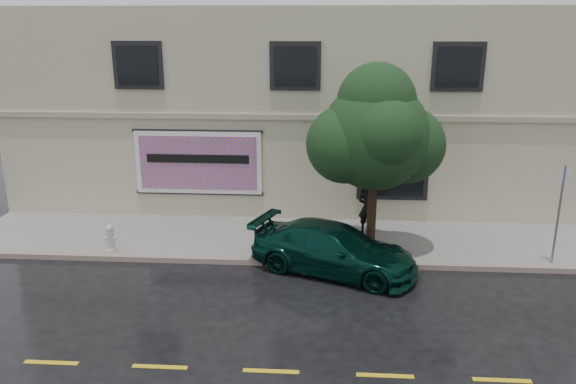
# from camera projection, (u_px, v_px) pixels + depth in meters

# --- Properties ---
(ground) EXTENTS (90.00, 90.00, 0.00)m
(ground) POSITION_uv_depth(u_px,v_px,m) (284.00, 289.00, 14.24)
(ground) COLOR black
(ground) RESTS_ON ground
(sidewalk) EXTENTS (20.00, 3.50, 0.15)m
(sidewalk) POSITION_uv_depth(u_px,v_px,m) (292.00, 239.00, 17.32)
(sidewalk) COLOR gray
(sidewalk) RESTS_ON ground
(curb) EXTENTS (20.00, 0.18, 0.16)m
(curb) POSITION_uv_depth(u_px,v_px,m) (288.00, 263.00, 15.65)
(curb) COLOR slate
(curb) RESTS_ON ground
(road_marking) EXTENTS (19.00, 0.12, 0.01)m
(road_marking) POSITION_uv_depth(u_px,v_px,m) (271.00, 371.00, 10.90)
(road_marking) COLOR gold
(road_marking) RESTS_ON ground
(building) EXTENTS (20.00, 8.12, 7.00)m
(building) POSITION_uv_depth(u_px,v_px,m) (301.00, 103.00, 21.82)
(building) COLOR #B8B494
(building) RESTS_ON ground
(billboard) EXTENTS (4.30, 0.16, 2.20)m
(billboard) POSITION_uv_depth(u_px,v_px,m) (198.00, 163.00, 18.54)
(billboard) COLOR white
(billboard) RESTS_ON ground
(car) EXTENTS (4.92, 3.51, 1.31)m
(car) POSITION_uv_depth(u_px,v_px,m) (334.00, 249.00, 15.10)
(car) COLOR #072B24
(car) RESTS_ON ground
(pedestrian) EXTENTS (0.65, 0.51, 1.59)m
(pedestrian) POSITION_uv_depth(u_px,v_px,m) (367.00, 208.00, 17.51)
(pedestrian) COLOR black
(pedestrian) RESTS_ON sidewalk
(umbrella) EXTENTS (1.31, 1.31, 0.81)m
(umbrella) POSITION_uv_depth(u_px,v_px,m) (369.00, 171.00, 17.17)
(umbrella) COLOR black
(umbrella) RESTS_ON pedestrian
(street_tree) EXTENTS (2.96, 2.96, 4.89)m
(street_tree) POSITION_uv_depth(u_px,v_px,m) (375.00, 136.00, 15.17)
(street_tree) COLOR #2F2015
(street_tree) RESTS_ON sidewalk
(fire_hydrant) EXTENTS (0.33, 0.31, 0.82)m
(fire_hydrant) POSITION_uv_depth(u_px,v_px,m) (110.00, 238.00, 16.12)
(fire_hydrant) COLOR beige
(fire_hydrant) RESTS_ON sidewalk
(sign_pole) EXTENTS (0.34, 0.06, 2.76)m
(sign_pole) POSITION_uv_depth(u_px,v_px,m) (560.00, 206.00, 14.98)
(sign_pole) COLOR gray
(sign_pole) RESTS_ON sidewalk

